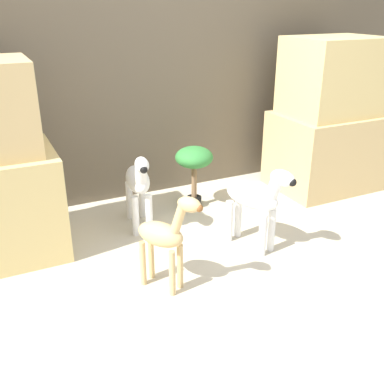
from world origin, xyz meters
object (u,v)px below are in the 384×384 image
(potted_palm_front, at_px, (194,161))
(zebra_right, at_px, (256,199))
(zebra_left, at_px, (138,183))
(giraffe_figurine, at_px, (165,236))

(potted_palm_front, bearing_deg, zebra_right, -84.21)
(zebra_right, relative_size, zebra_left, 1.00)
(zebra_right, xyz_separation_m, giraffe_figurine, (-0.70, -0.17, -0.01))
(zebra_right, relative_size, giraffe_figurine, 0.99)
(giraffe_figurine, xyz_separation_m, potted_palm_front, (0.62, 0.91, 0.04))
(zebra_right, height_order, zebra_left, same)
(zebra_left, distance_m, giraffe_figurine, 0.77)
(zebra_right, distance_m, zebra_left, 0.83)
(zebra_left, bearing_deg, zebra_right, -45.45)
(zebra_left, distance_m, potted_palm_front, 0.53)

